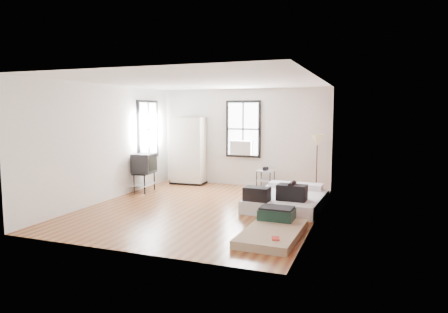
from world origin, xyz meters
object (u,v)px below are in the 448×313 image
at_px(mattress_bare, 274,228).
at_px(side_table, 266,174).
at_px(wardrobe, 188,151).
at_px(tv_stand, 144,164).
at_px(floor_lamp, 317,143).
at_px(mattress_main, 287,199).

relative_size(mattress_bare, side_table, 2.91).
distance_m(wardrobe, side_table, 2.42).
height_order(mattress_bare, tv_stand, tv_stand).
bearing_deg(wardrobe, tv_stand, -114.37).
xyz_separation_m(side_table, tv_stand, (-2.95, -1.56, 0.33)).
distance_m(mattress_bare, side_table, 4.24).
bearing_deg(floor_lamp, wardrobe, 180.00).
height_order(mattress_bare, wardrobe, wardrobe).
xyz_separation_m(mattress_bare, wardrobe, (-3.54, 3.99, 0.87)).
bearing_deg(side_table, floor_lamp, -2.84).
height_order(mattress_main, mattress_bare, mattress_main).
relative_size(mattress_main, wardrobe, 1.11).
distance_m(mattress_main, wardrobe, 3.94).
bearing_deg(mattress_main, floor_lamp, 80.74).
bearing_deg(mattress_main, mattress_bare, -82.02).
xyz_separation_m(mattress_bare, side_table, (-1.19, 4.06, 0.29)).
height_order(mattress_main, side_table, mattress_main).
bearing_deg(mattress_bare, floor_lamp, 88.43).
bearing_deg(tv_stand, side_table, 21.65).
relative_size(floor_lamp, tv_stand, 1.50).
relative_size(mattress_bare, wardrobe, 0.89).
distance_m(mattress_bare, wardrobe, 5.41).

